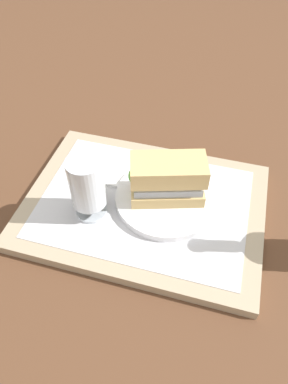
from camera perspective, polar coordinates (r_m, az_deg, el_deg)
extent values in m
plane|color=brown|center=(0.68, 0.00, -2.82)|extent=(3.00, 3.00, 0.00)
cube|color=tan|center=(0.67, 0.00, -2.28)|extent=(0.44, 0.32, 0.02)
cube|color=silver|center=(0.66, 0.00, -1.70)|extent=(0.38, 0.27, 0.00)
cylinder|color=white|center=(0.66, 3.63, -0.92)|extent=(0.19, 0.19, 0.01)
cube|color=tan|center=(0.65, 3.71, 0.18)|extent=(0.14, 0.10, 0.02)
cube|color=#9EA3A8|center=(0.63, 3.79, 1.39)|extent=(0.13, 0.09, 0.02)
cube|color=silver|center=(0.62, 3.85, 2.15)|extent=(0.12, 0.08, 0.01)
sphere|color=#47932D|center=(0.61, -0.84, 2.71)|extent=(0.04, 0.04, 0.04)
cube|color=tan|center=(0.61, 3.95, 3.59)|extent=(0.14, 0.10, 0.04)
cylinder|color=silver|center=(0.65, -8.38, -2.99)|extent=(0.06, 0.06, 0.01)
cylinder|color=silver|center=(0.64, -8.53, -2.15)|extent=(0.01, 0.01, 0.02)
cylinder|color=silver|center=(0.60, -9.16, 1.50)|extent=(0.06, 0.06, 0.09)
cylinder|color=gold|center=(0.62, -8.85, -0.26)|extent=(0.06, 0.06, 0.04)
cylinder|color=white|center=(0.60, -9.13, 1.32)|extent=(0.05, 0.05, 0.01)
cube|color=white|center=(0.72, -6.13, 3.27)|extent=(0.09, 0.07, 0.01)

